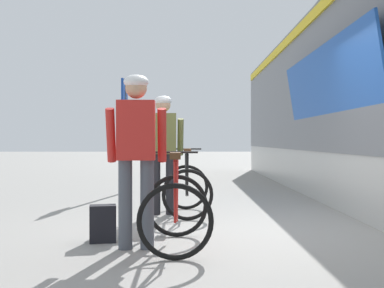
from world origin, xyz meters
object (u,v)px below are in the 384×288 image
platform_sign_post (125,116)px  bicycle_near_black (187,188)px  cyclist_far_in_red (136,145)px  cyclist_near_in_olive (163,143)px  bicycle_far_red (176,208)px  backpack_on_platform (103,224)px

platform_sign_post → bicycle_near_black: bearing=-65.1°
cyclist_far_in_red → platform_sign_post: (-0.82, 4.98, 0.57)m
cyclist_near_in_olive → platform_sign_post: platform_sign_post is taller
bicycle_far_red → backpack_on_platform: 0.86m
cyclist_near_in_olive → bicycle_near_black: bearing=-4.0°
cyclist_near_in_olive → bicycle_near_black: cyclist_near_in_olive is taller
bicycle_near_black → bicycle_far_red: size_ratio=1.01×
cyclist_far_in_red → bicycle_far_red: cyclist_far_in_red is taller
cyclist_near_in_olive → platform_sign_post: bearing=109.0°
cyclist_far_in_red → backpack_on_platform: cyclist_far_in_red is taller
cyclist_far_in_red → bicycle_near_black: (0.50, 2.13, -0.65)m
bicycle_far_red → backpack_on_platform: bearing=161.9°
bicycle_near_black → bicycle_far_red: bearing=-92.7°
cyclist_near_in_olive → bicycle_far_red: 2.22m
cyclist_far_in_red → backpack_on_platform: size_ratio=4.40×
backpack_on_platform → cyclist_far_in_red: bearing=-48.8°
cyclist_near_in_olive → bicycle_far_red: cyclist_near_in_olive is taller
cyclist_near_in_olive → backpack_on_platform: cyclist_near_in_olive is taller
cyclist_near_in_olive → backpack_on_platform: bearing=-106.5°
bicycle_near_black → cyclist_near_in_olive: bearing=176.0°
cyclist_far_in_red → cyclist_near_in_olive: bearing=86.0°
cyclist_near_in_olive → bicycle_near_black: size_ratio=1.62×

